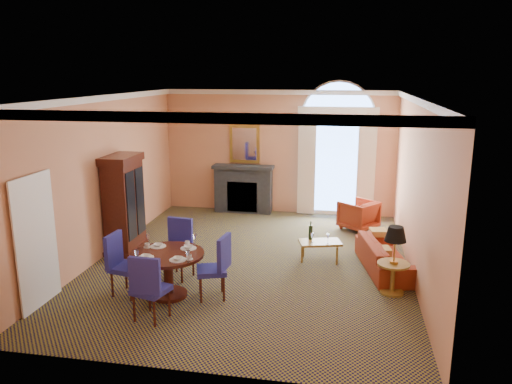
% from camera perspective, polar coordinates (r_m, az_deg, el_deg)
% --- Properties ---
extents(ground, '(7.50, 7.50, 0.00)m').
position_cam_1_polar(ground, '(9.88, -0.53, -8.02)').
color(ground, '#16123A').
rests_on(ground, ground).
extents(room_envelope, '(6.04, 7.52, 3.45)m').
position_cam_1_polar(room_envelope, '(9.92, 0.03, 7.04)').
color(room_envelope, '#E59A6D').
rests_on(room_envelope, ground).
extents(armoire, '(0.58, 1.02, 2.01)m').
position_cam_1_polar(armoire, '(10.62, -14.86, -1.45)').
color(armoire, '#35130C').
rests_on(armoire, ground).
extents(dining_table, '(1.20, 1.20, 0.96)m').
position_cam_1_polar(dining_table, '(8.39, -10.02, -8.14)').
color(dining_table, '#35130C').
rests_on(dining_table, ground).
extents(dining_chair_north, '(0.58, 0.58, 1.06)m').
position_cam_1_polar(dining_chair_north, '(9.18, -8.74, -5.87)').
color(dining_chair_north, navy).
rests_on(dining_chair_north, ground).
extents(dining_chair_south, '(0.58, 0.58, 1.06)m').
position_cam_1_polar(dining_chair_south, '(7.59, -12.23, -10.28)').
color(dining_chair_south, navy).
rests_on(dining_chair_south, ground).
extents(dining_chair_east, '(0.60, 0.60, 1.06)m').
position_cam_1_polar(dining_chair_east, '(8.23, -4.41, -8.08)').
color(dining_chair_east, navy).
rests_on(dining_chair_east, ground).
extents(dining_chair_west, '(0.56, 0.56, 1.06)m').
position_cam_1_polar(dining_chair_west, '(8.61, -15.19, -7.53)').
color(dining_chair_west, navy).
rests_on(dining_chair_west, ground).
extents(sofa, '(1.11, 2.01, 0.55)m').
position_cam_1_polar(sofa, '(9.73, 14.58, -7.08)').
color(sofa, '#A2371D').
rests_on(sofa, ground).
extents(armchair, '(1.06, 1.06, 0.70)m').
position_cam_1_polar(armchair, '(12.03, 11.63, -2.59)').
color(armchair, '#A2371D').
rests_on(armchair, ground).
extents(coffee_table, '(0.89, 0.64, 0.78)m').
position_cam_1_polar(coffee_table, '(9.90, 7.22, -5.66)').
color(coffee_table, olive).
rests_on(coffee_table, ground).
extents(side_table, '(0.54, 0.54, 1.15)m').
position_cam_1_polar(side_table, '(8.62, 15.54, -6.55)').
color(side_table, olive).
rests_on(side_table, ground).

